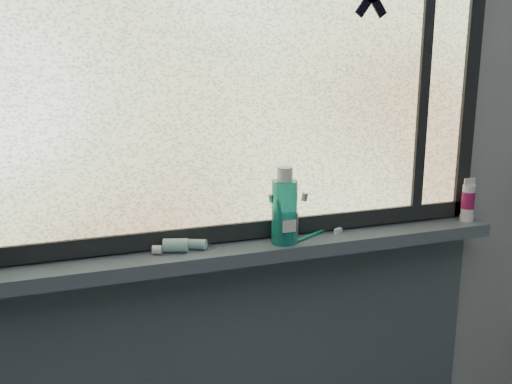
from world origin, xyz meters
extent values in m
cube|color=#9EA3A8|center=(0.00, 1.30, 1.25)|extent=(3.00, 0.01, 2.50)
cube|color=#485461|center=(0.00, 1.23, 1.00)|extent=(1.62, 0.14, 0.04)
cube|color=silver|center=(0.00, 1.28, 1.53)|extent=(1.50, 0.01, 1.00)
cube|color=black|center=(0.00, 1.28, 1.05)|extent=(1.60, 0.03, 0.05)
cube|color=black|center=(0.78, 1.28, 1.53)|extent=(0.05, 0.03, 1.10)
cube|color=black|center=(0.60, 1.28, 1.53)|extent=(0.03, 0.03, 1.00)
cylinder|color=#CBA6DB|center=(0.12, 1.22, 1.06)|extent=(0.08, 0.08, 0.09)
cylinder|color=teal|center=(0.11, 1.21, 1.13)|extent=(0.08, 0.08, 0.18)
cylinder|color=silver|center=(0.77, 1.22, 1.10)|extent=(0.05, 0.05, 0.10)
camera|label=1|loc=(-0.49, -0.24, 1.55)|focal=40.00mm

